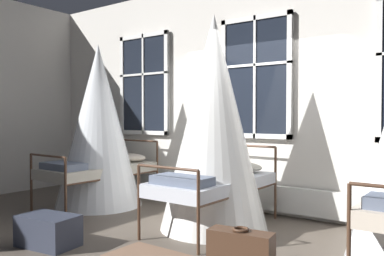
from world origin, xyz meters
The scene contains 8 objects.
ground centered at (0.00, 0.00, 0.00)m, with size 21.73×21.73×0.00m, color brown.
back_wall_with_windows centered at (0.00, 1.32, 1.79)m, with size 8.84×0.10×3.58m, color silver.
window_bank centered at (0.00, 1.20, 1.15)m, with size 5.58×0.10×2.83m.
cot_first centered at (-2.22, 0.16, 1.24)m, with size 1.36×1.89×2.57m.
cot_second centered at (-0.03, 0.13, 1.31)m, with size 1.36×1.88×2.71m.
rug_second centered at (0.00, -1.15, 0.01)m, with size 0.80×0.56×0.01m, color brown.
suitcase_dark centered at (1.06, -1.14, 0.22)m, with size 0.58×0.27×0.47m.
travel_trunk centered at (-1.11, -1.53, 0.17)m, with size 0.64×0.40×0.34m, color #2D3342.
Camera 1 is at (2.71, -4.13, 1.41)m, focal length 37.51 mm.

